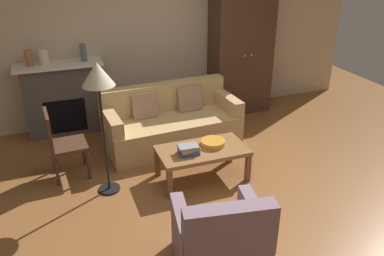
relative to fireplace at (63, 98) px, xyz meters
The scene contains 14 objects.
ground_plane 2.83m from the fireplace, 56.00° to the right, with size 9.60×9.60×0.00m, color brown.
back_wall 1.78m from the fireplace, ahead, with size 7.20×0.10×2.80m, color beige.
fireplace is the anchor object (origin of this frame).
armoire 2.99m from the fireplace, ahead, with size 1.06×0.57×2.08m.
couch 1.73m from the fireplace, 33.89° to the right, with size 1.96×0.96×0.86m.
coffee_table 2.50m from the fireplace, 53.18° to the right, with size 1.10×0.60×0.42m.
fruit_bowl 2.56m from the fireplace, 49.72° to the right, with size 0.31×0.31×0.07m, color orange.
book_stack 2.43m from the fireplace, 57.77° to the right, with size 0.27×0.19×0.11m.
mantel_vase_terracotta 0.77m from the fireplace, behind, with size 0.11×0.11×0.23m, color #A86042.
mantel_vase_cream 0.69m from the fireplace, behind, with size 0.14×0.14×0.23m, color beige.
mantel_vase_slate 0.78m from the fireplace, ahead, with size 0.09×0.09×0.26m, color #565B66.
armchair_near_left 3.67m from the fireplace, 73.00° to the right, with size 0.88×0.88×0.88m.
side_chair_wooden 1.35m from the fireplace, 95.75° to the right, with size 0.46×0.46×0.90m.
floor_lamp 2.05m from the fireplace, 79.52° to the right, with size 0.36×0.36×1.59m.
Camera 1 is at (-1.68, -3.71, 2.74)m, focal length 37.22 mm.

